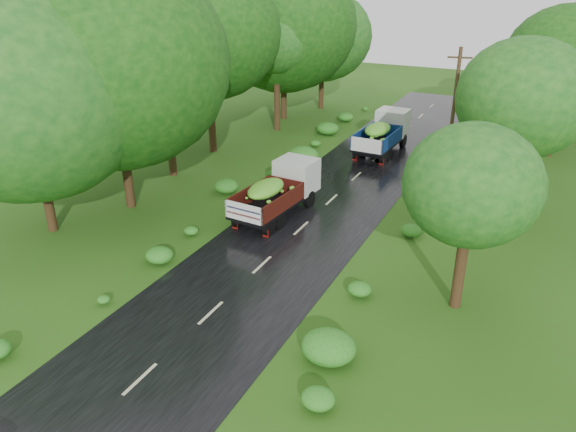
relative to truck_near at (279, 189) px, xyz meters
The scene contains 9 objects.
ground 13.27m from the truck_near, 82.53° to the right, with size 120.00×120.00×0.00m, color #1F440E.
road 8.38m from the truck_near, 78.02° to the right, with size 6.50×80.00×0.02m, color black.
road_lines 7.42m from the truck_near, 76.39° to the right, with size 0.12×69.60×0.00m.
truck_near is the anchor object (origin of this frame).
truck_far 12.41m from the truck_near, 82.25° to the left, with size 2.35×6.05×2.51m.
utility_pole 11.44m from the truck_near, 53.83° to the left, with size 1.32×0.36×7.61m.
trees_left 12.01m from the truck_near, 139.73° to the left, with size 6.37×32.73×9.79m.
trees_right 16.76m from the truck_near, 47.25° to the left, with size 6.05×32.02×7.94m.
shrubs 2.20m from the truck_near, 28.00° to the left, with size 11.90×44.00×0.70m.
Camera 1 is at (10.16, -10.37, 11.87)m, focal length 35.00 mm.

